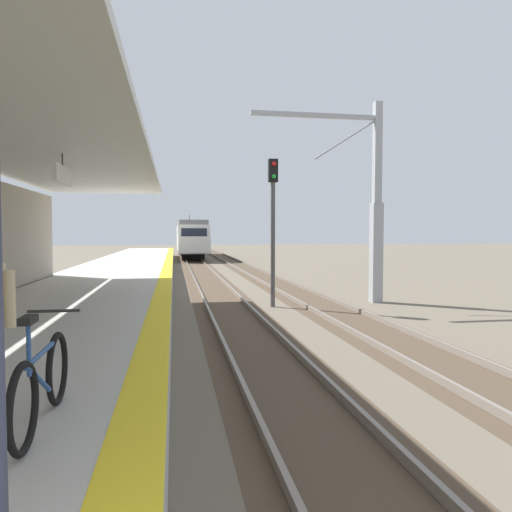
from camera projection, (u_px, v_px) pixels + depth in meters
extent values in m
cube|color=#B7B5AD|center=(96.00, 298.00, 15.83)|extent=(5.00, 80.00, 0.90)
cube|color=yellow|center=(164.00, 283.00, 16.19)|extent=(0.50, 80.00, 0.01)
cube|color=silver|center=(9.00, 128.00, 7.88)|extent=(4.40, 24.00, 0.16)
cube|color=white|center=(63.00, 175.00, 9.94)|extent=(0.08, 1.40, 0.36)
cylinder|color=#333333|center=(62.00, 160.00, 9.92)|extent=(0.03, 0.03, 0.27)
cube|color=#4C3D2D|center=(217.00, 294.00, 20.53)|extent=(2.34, 120.00, 0.01)
cube|color=slate|center=(200.00, 292.00, 20.41)|extent=(0.08, 120.00, 0.15)
cube|color=slate|center=(234.00, 292.00, 20.65)|extent=(0.08, 120.00, 0.15)
cube|color=#4C3D2D|center=(294.00, 292.00, 21.11)|extent=(2.34, 120.00, 0.01)
cube|color=slate|center=(278.00, 291.00, 20.98)|extent=(0.08, 120.00, 0.15)
cube|color=slate|center=(309.00, 290.00, 21.23)|extent=(0.08, 120.00, 0.15)
cube|color=silver|center=(191.00, 238.00, 52.15)|extent=(2.90, 18.00, 2.70)
cube|color=slate|center=(191.00, 224.00, 52.07)|extent=(2.67, 18.00, 0.44)
cube|color=black|center=(194.00, 235.00, 43.25)|extent=(2.32, 0.06, 1.21)
cube|color=silver|center=(195.00, 245.00, 42.52)|extent=(2.78, 1.60, 1.49)
cube|color=black|center=(204.00, 235.00, 52.38)|extent=(0.04, 15.84, 0.86)
cylinder|color=#333333|center=(189.00, 219.00, 55.59)|extent=(0.06, 0.06, 0.90)
cube|color=black|center=(193.00, 257.00, 46.47)|extent=(2.17, 2.20, 0.72)
cube|color=black|center=(189.00, 252.00, 57.99)|extent=(2.17, 2.20, 0.72)
cylinder|color=#C6B289|center=(10.00, 299.00, 4.14)|extent=(0.09, 0.09, 0.50)
torus|color=black|center=(57.00, 368.00, 4.74)|extent=(0.06, 0.72, 0.72)
torus|color=black|center=(23.00, 408.00, 3.65)|extent=(0.06, 0.72, 0.72)
cylinder|color=#23478C|center=(42.00, 353.00, 4.18)|extent=(0.04, 0.95, 0.04)
cylinder|color=#23478C|center=(39.00, 379.00, 4.09)|extent=(0.04, 0.79, 0.51)
cylinder|color=#23478C|center=(29.00, 348.00, 3.81)|extent=(0.04, 0.04, 0.45)
cube|color=black|center=(28.00, 320.00, 3.80)|extent=(0.10, 0.24, 0.06)
cylinder|color=#262626|center=(54.00, 311.00, 4.61)|extent=(0.48, 0.03, 0.03)
cylinder|color=#4C4C4C|center=(273.00, 245.00, 16.79)|extent=(0.16, 0.16, 4.40)
cube|color=black|center=(273.00, 171.00, 16.67)|extent=(0.32, 0.24, 0.80)
sphere|color=red|center=(274.00, 164.00, 16.52)|extent=(0.16, 0.16, 0.16)
sphere|color=green|center=(274.00, 176.00, 16.54)|extent=(0.16, 0.16, 0.16)
cube|color=#9EA3A8|center=(376.00, 253.00, 17.99)|extent=(0.40, 0.40, 3.75)
cube|color=#9EA3A8|center=(377.00, 153.00, 17.81)|extent=(0.28, 0.28, 3.75)
cube|color=#9EA3A8|center=(316.00, 115.00, 17.34)|extent=(4.80, 0.16, 0.16)
cylinder|color=#9EA3A8|center=(347.00, 139.00, 17.58)|extent=(2.47, 0.07, 1.60)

